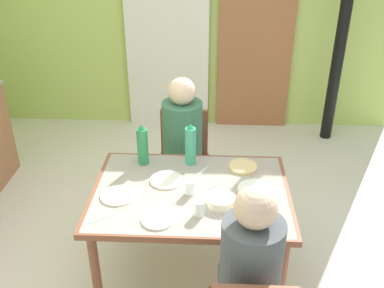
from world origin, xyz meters
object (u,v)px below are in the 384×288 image
(serving_bowl_center, at_px, (221,201))
(dining_table, at_px, (191,201))
(chair_far_diner, at_px, (184,157))
(person_near_diner, at_px, (251,262))
(water_bottle_green_near, at_px, (143,145))
(person_far_diner, at_px, (182,134))
(water_bottle_green_far, at_px, (190,145))

(serving_bowl_center, bearing_deg, dining_table, 144.41)
(chair_far_diner, bearing_deg, serving_bowl_center, 107.05)
(person_near_diner, xyz_separation_m, serving_bowl_center, (-0.13, 0.53, -0.02))
(water_bottle_green_near, bearing_deg, person_far_diner, 54.49)
(water_bottle_green_far, bearing_deg, serving_bowl_center, -66.15)
(water_bottle_green_far, height_order, serving_bowl_center, water_bottle_green_far)
(person_far_diner, bearing_deg, dining_table, 98.40)
(chair_far_diner, xyz_separation_m, person_near_diner, (0.42, -1.46, 0.28))
(chair_far_diner, distance_m, person_near_diner, 1.55)
(person_far_diner, relative_size, serving_bowl_center, 4.53)
(chair_far_diner, relative_size, water_bottle_green_near, 2.97)
(person_near_diner, relative_size, person_far_diner, 1.00)
(dining_table, xyz_separation_m, person_far_diner, (-0.10, 0.66, 0.13))
(person_near_diner, bearing_deg, water_bottle_green_far, 108.95)
(person_far_diner, xyz_separation_m, serving_bowl_center, (0.29, -0.80, -0.02))
(person_near_diner, distance_m, serving_bowl_center, 0.54)
(person_far_diner, distance_m, water_bottle_green_far, 0.35)
(dining_table, xyz_separation_m, person_near_diner, (0.32, -0.66, 0.13))
(chair_far_diner, height_order, person_far_diner, person_far_diner)
(person_near_diner, bearing_deg, person_far_diner, 107.63)
(dining_table, relative_size, water_bottle_green_far, 4.10)
(person_near_diner, relative_size, serving_bowl_center, 4.53)
(dining_table, height_order, chair_far_diner, chair_far_diner)
(water_bottle_green_far, bearing_deg, dining_table, -86.68)
(chair_far_diner, relative_size, person_near_diner, 1.13)
(water_bottle_green_far, relative_size, serving_bowl_center, 1.77)
(person_near_diner, height_order, serving_bowl_center, person_near_diner)
(water_bottle_green_near, xyz_separation_m, serving_bowl_center, (0.53, -0.45, -0.11))
(person_far_diner, distance_m, serving_bowl_center, 0.85)
(chair_far_diner, relative_size, water_bottle_green_far, 2.90)
(dining_table, distance_m, serving_bowl_center, 0.25)
(serving_bowl_center, bearing_deg, water_bottle_green_far, 113.85)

